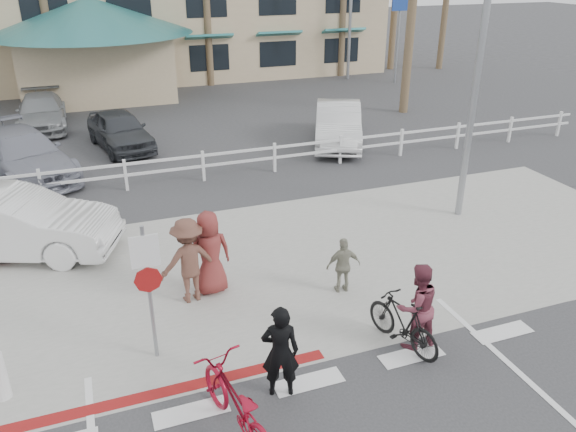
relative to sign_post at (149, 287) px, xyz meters
name	(u,v)px	position (x,y,z in m)	size (l,w,h in m)	color
ground	(323,407)	(2.30, -2.20, -1.45)	(140.00, 140.00, 0.00)	#333335
sidewalk_plaza	(244,272)	(2.30, 2.30, -1.44)	(22.00, 7.00, 0.01)	gray
cross_street	(206,206)	(2.30, 6.30, -1.45)	(40.00, 5.00, 0.01)	#333335
parking_lot	(157,123)	(2.30, 15.80, -1.45)	(50.00, 16.00, 0.01)	#333335
curb_red	(122,402)	(-0.70, -1.00, -1.44)	(7.00, 0.25, 0.02)	maroon
rail_fence	(206,166)	(2.80, 8.30, -0.95)	(29.40, 0.16, 1.00)	silver
sign_post	(149,287)	(0.00, 0.00, 0.00)	(0.50, 0.10, 2.90)	gray
streetlight_0	(481,48)	(8.80, 3.30, 3.05)	(0.60, 2.00, 9.00)	gray
info_sign	(398,32)	(16.30, 19.80, 1.35)	(1.20, 0.16, 5.60)	navy
bike_red	(237,406)	(0.87, -2.29, -0.88)	(0.76, 2.18, 1.14)	maroon
rider_red	(280,352)	(1.77, -1.66, -0.61)	(0.61, 0.40, 1.68)	black
bike_black	(403,322)	(4.28, -1.26, -0.94)	(0.48, 1.70, 1.02)	black
rider_black	(417,306)	(4.50, -1.32, -0.61)	(0.82, 0.64, 1.69)	brown
pedestrian_a	(189,261)	(0.96, 1.62, -0.53)	(1.19, 0.69, 1.85)	brown
pedestrian_child	(343,265)	(4.06, 0.81, -0.82)	(0.74, 0.31, 1.26)	gray
pedestrian_b	(210,253)	(1.43, 1.79, -0.53)	(0.90, 0.59, 1.85)	maroon
car_white_sedan	(12,224)	(-2.59, 5.04, -0.65)	(1.69, 4.86, 1.60)	silver
lot_car_1	(23,155)	(-2.66, 10.63, -0.69)	(2.13, 5.24, 1.52)	gray
lot_car_2	(120,130)	(0.54, 12.70, -0.74)	(1.67, 4.15, 1.42)	#2F3136
lot_car_3	(338,124)	(8.37, 10.40, -0.67)	(1.64, 4.71, 1.55)	silver
lot_car_4	(42,112)	(-2.28, 16.72, -0.78)	(1.88, 4.62, 1.34)	gray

